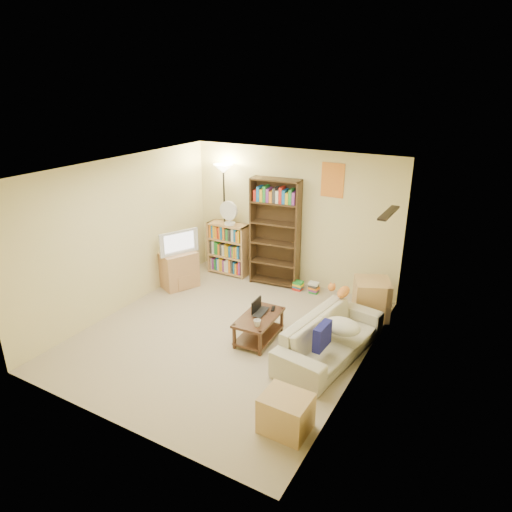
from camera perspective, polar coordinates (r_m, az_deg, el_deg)
name	(u,v)px	position (r m, az deg, el deg)	size (l,w,h in m)	color
room	(225,232)	(6.37, -3.83, 2.96)	(4.50, 4.54, 2.52)	tan
sofa	(330,337)	(6.49, 9.29, -10.00)	(1.02, 2.00, 0.56)	#BDB49C
navy_pillow	(322,336)	(6.01, 8.28, -9.86)	(0.37, 0.11, 0.33)	navy
cream_blanket	(342,326)	(6.37, 10.70, -8.65)	(0.51, 0.37, 0.22)	beige
tabby_cat	(341,291)	(7.00, 10.62, -4.34)	(0.44, 0.21, 0.15)	orange
coffee_table	(259,325)	(6.78, 0.36, -8.59)	(0.52, 0.89, 0.38)	#4A311C
laptop	(264,313)	(6.77, 1.00, -7.13)	(0.27, 0.38, 0.03)	black
laptop_screen	(256,305)	(6.77, 0.05, -6.16)	(0.01, 0.29, 0.19)	white
mug	(257,323)	(6.44, 0.16, -8.38)	(0.14, 0.14, 0.10)	silver
tv_remote	(273,309)	(6.90, 2.14, -6.59)	(0.05, 0.15, 0.02)	black
tv_stand	(179,270)	(8.52, -9.61, -1.68)	(0.45, 0.62, 0.67)	tan
television	(177,241)	(8.33, -9.84, 1.81)	(0.40, 0.72, 0.43)	black
tall_bookshelf	(275,230)	(8.28, 2.40, 3.24)	(0.93, 0.40, 2.00)	#402C18
short_bookshelf	(229,249)	(8.92, -3.46, 0.90)	(0.80, 0.33, 1.03)	tan
desk_fan	(229,213)	(8.62, -3.41, 5.40)	(0.37, 0.21, 0.46)	white
floor_lamp	(224,187)	(8.71, -4.05, 8.57)	(0.36, 0.36, 2.14)	black
side_table	(371,298)	(7.61, 14.22, -5.17)	(0.54, 0.54, 0.62)	tan
end_cabinet	(286,413)	(5.27, 3.75, -19.02)	(0.52, 0.44, 0.44)	tan
book_stacks	(306,287)	(8.34, 6.33, -3.85)	(0.49, 0.17, 0.20)	red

